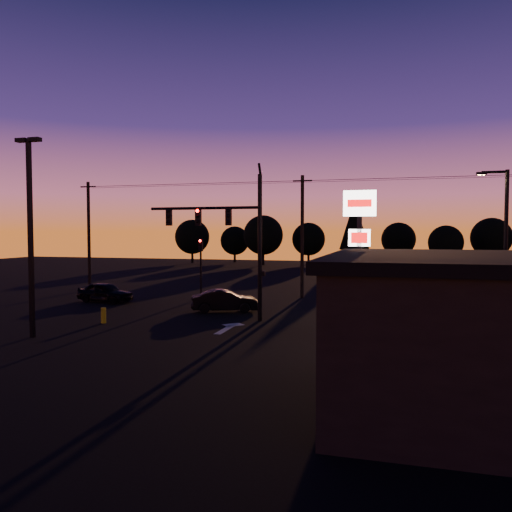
{
  "coord_description": "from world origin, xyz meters",
  "views": [
    {
      "loc": [
        8.65,
        -22.2,
        4.89
      ],
      "look_at": [
        1.0,
        5.0,
        3.5
      ],
      "focal_mm": 35.0,
      "sensor_mm": 36.0,
      "label": 1
    }
  ],
  "objects_px": {
    "car_mid": "(225,301)",
    "pylon_sign": "(359,231)",
    "secondary_signal": "(201,259)",
    "bollard": "(104,315)",
    "traffic_signal_mast": "(232,231)",
    "parking_lot_light": "(30,223)",
    "car_right": "(383,302)",
    "streetlight": "(504,241)",
    "suv_parked": "(464,345)",
    "car_left": "(105,292)"
  },
  "relations": [
    {
      "from": "traffic_signal_mast",
      "to": "car_mid",
      "type": "bearing_deg",
      "value": 117.57
    },
    {
      "from": "car_mid",
      "to": "streetlight",
      "type": "bearing_deg",
      "value": -112.76
    },
    {
      "from": "car_mid",
      "to": "pylon_sign",
      "type": "bearing_deg",
      "value": -139.79
    },
    {
      "from": "traffic_signal_mast",
      "to": "bollard",
      "type": "height_order",
      "value": "traffic_signal_mast"
    },
    {
      "from": "bollard",
      "to": "streetlight",
      "type": "bearing_deg",
      "value": 12.46
    },
    {
      "from": "traffic_signal_mast",
      "to": "bollard",
      "type": "bearing_deg",
      "value": -154.58
    },
    {
      "from": "car_mid",
      "to": "suv_parked",
      "type": "height_order",
      "value": "suv_parked"
    },
    {
      "from": "traffic_signal_mast",
      "to": "pylon_sign",
      "type": "height_order",
      "value": "traffic_signal_mast"
    },
    {
      "from": "car_right",
      "to": "suv_parked",
      "type": "bearing_deg",
      "value": 2.87
    },
    {
      "from": "parking_lot_light",
      "to": "car_right",
      "type": "relative_size",
      "value": 1.77
    },
    {
      "from": "traffic_signal_mast",
      "to": "car_mid",
      "type": "height_order",
      "value": "traffic_signal_mast"
    },
    {
      "from": "secondary_signal",
      "to": "car_right",
      "type": "xyz_separation_m",
      "value": [
        12.96,
        -3.82,
        -2.11
      ]
    },
    {
      "from": "secondary_signal",
      "to": "streetlight",
      "type": "xyz_separation_m",
      "value": [
        18.91,
        -5.99,
        1.56
      ]
    },
    {
      "from": "car_right",
      "to": "bollard",
      "type": "bearing_deg",
      "value": -78.76
    },
    {
      "from": "car_mid",
      "to": "suv_parked",
      "type": "bearing_deg",
      "value": -146.09
    },
    {
      "from": "parking_lot_light",
      "to": "car_mid",
      "type": "bearing_deg",
      "value": 56.62
    },
    {
      "from": "streetlight",
      "to": "bollard",
      "type": "bearing_deg",
      "value": -167.54
    },
    {
      "from": "traffic_signal_mast",
      "to": "car_left",
      "type": "xyz_separation_m",
      "value": [
        -10.64,
        4.06,
        -4.25
      ]
    },
    {
      "from": "secondary_signal",
      "to": "bollard",
      "type": "distance_m",
      "value": 10.83
    },
    {
      "from": "pylon_sign",
      "to": "car_right",
      "type": "xyz_separation_m",
      "value": [
        0.96,
        6.17,
        -4.17
      ]
    },
    {
      "from": "secondary_signal",
      "to": "suv_parked",
      "type": "distance_m",
      "value": 21.65
    },
    {
      "from": "traffic_signal_mast",
      "to": "suv_parked",
      "type": "bearing_deg",
      "value": -31.46
    },
    {
      "from": "secondary_signal",
      "to": "suv_parked",
      "type": "xyz_separation_m",
      "value": [
        16.09,
        -14.34,
        -2.11
      ]
    },
    {
      "from": "secondary_signal",
      "to": "car_left",
      "type": "xyz_separation_m",
      "value": [
        -5.74,
        -3.43,
        -2.18
      ]
    },
    {
      "from": "pylon_sign",
      "to": "car_right",
      "type": "relative_size",
      "value": 1.32
    },
    {
      "from": "pylon_sign",
      "to": "car_right",
      "type": "bearing_deg",
      "value": 81.15
    },
    {
      "from": "parking_lot_light",
      "to": "suv_parked",
      "type": "relative_size",
      "value": 1.69
    },
    {
      "from": "parking_lot_light",
      "to": "car_right",
      "type": "height_order",
      "value": "parking_lot_light"
    },
    {
      "from": "car_left",
      "to": "car_mid",
      "type": "height_order",
      "value": "car_left"
    },
    {
      "from": "traffic_signal_mast",
      "to": "suv_parked",
      "type": "relative_size",
      "value": 1.59
    },
    {
      "from": "parking_lot_light",
      "to": "pylon_sign",
      "type": "bearing_deg",
      "value": 17.23
    },
    {
      "from": "secondary_signal",
      "to": "car_left",
      "type": "relative_size",
      "value": 1.08
    },
    {
      "from": "streetlight",
      "to": "car_mid",
      "type": "bearing_deg",
      "value": 176.78
    },
    {
      "from": "traffic_signal_mast",
      "to": "car_right",
      "type": "relative_size",
      "value": 1.66
    },
    {
      "from": "parking_lot_light",
      "to": "car_mid",
      "type": "relative_size",
      "value": 2.25
    },
    {
      "from": "car_left",
      "to": "car_right",
      "type": "xyz_separation_m",
      "value": [
        18.7,
        -0.39,
        0.06
      ]
    },
    {
      "from": "parking_lot_light",
      "to": "car_right",
      "type": "distance_m",
      "value": 19.32
    },
    {
      "from": "traffic_signal_mast",
      "to": "secondary_signal",
      "type": "bearing_deg",
      "value": 123.19
    },
    {
      "from": "secondary_signal",
      "to": "suv_parked",
      "type": "relative_size",
      "value": 0.8
    },
    {
      "from": "car_left",
      "to": "suv_parked",
      "type": "height_order",
      "value": "suv_parked"
    },
    {
      "from": "streetlight",
      "to": "car_mid",
      "type": "xyz_separation_m",
      "value": [
        -15.24,
        0.86,
        -3.75
      ]
    },
    {
      "from": "traffic_signal_mast",
      "to": "car_mid",
      "type": "relative_size",
      "value": 2.11
    },
    {
      "from": "car_mid",
      "to": "suv_parked",
      "type": "distance_m",
      "value": 15.46
    },
    {
      "from": "traffic_signal_mast",
      "to": "suv_parked",
      "type": "xyz_separation_m",
      "value": [
        11.18,
        -6.84,
        -4.18
      ]
    },
    {
      "from": "bollard",
      "to": "suv_parked",
      "type": "relative_size",
      "value": 0.15
    },
    {
      "from": "streetlight",
      "to": "secondary_signal",
      "type": "bearing_deg",
      "value": 162.44
    },
    {
      "from": "pylon_sign",
      "to": "car_mid",
      "type": "distance_m",
      "value": 10.54
    },
    {
      "from": "parking_lot_light",
      "to": "pylon_sign",
      "type": "xyz_separation_m",
      "value": [
        14.5,
        4.5,
        -0.36
      ]
    },
    {
      "from": "traffic_signal_mast",
      "to": "suv_parked",
      "type": "height_order",
      "value": "traffic_signal_mast"
    },
    {
      "from": "traffic_signal_mast",
      "to": "parking_lot_light",
      "type": "xyz_separation_m",
      "value": [
        -7.4,
        -6.99,
        0.33
      ]
    }
  ]
}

